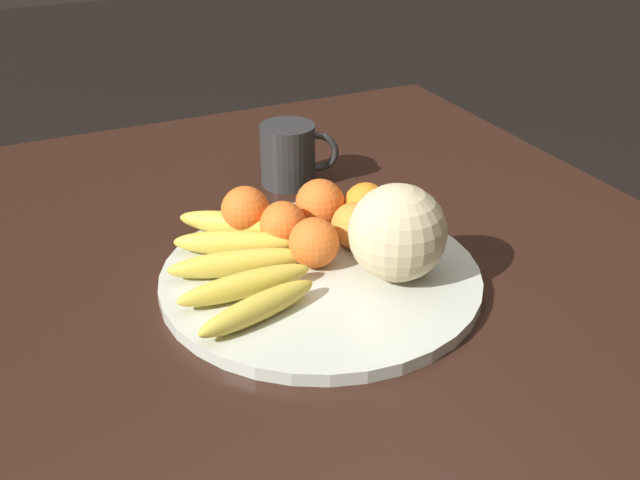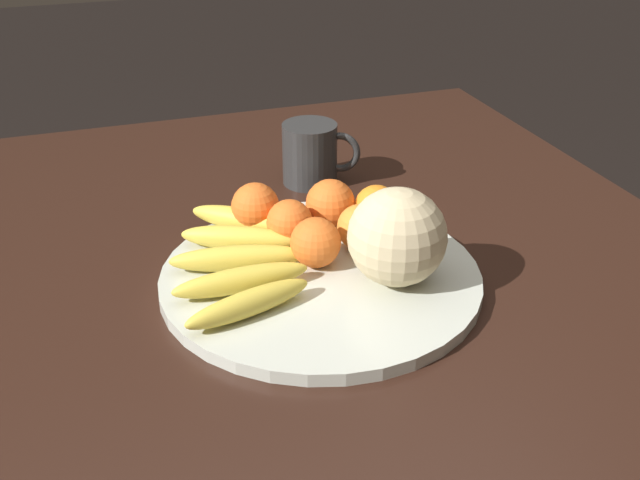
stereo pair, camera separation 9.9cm
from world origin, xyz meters
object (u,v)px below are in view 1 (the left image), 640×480
banana_bunch (242,261)px  orange_back_left (311,243)px  orange_front_left (366,205)px  orange_front_right (245,210)px  orange_back_right (283,224)px  orange_top_small (354,225)px  kitchen_table (317,330)px  orange_mid_center (320,204)px  melon (398,233)px  fruit_bowl (320,277)px  ceramic_mug (290,155)px

banana_bunch → orange_back_left: bearing=178.1°
orange_front_left → orange_front_right: size_ratio=0.93×
orange_back_right → orange_front_right: bearing=30.5°
orange_front_left → orange_top_small: size_ratio=1.02×
orange_back_right → kitchen_table: bearing=-168.7°
banana_bunch → orange_top_small: orange_top_small is taller
orange_front_left → orange_mid_center: 0.07m
orange_back_left → orange_front_left: bearing=-59.0°
orange_back_right → orange_top_small: 0.10m
melon → orange_front_right: 0.25m
orange_mid_center → orange_top_small: size_ratio=1.12×
melon → banana_bunch: (0.09, 0.18, -0.05)m
melon → orange_mid_center: (0.17, 0.03, -0.03)m
orange_mid_center → orange_top_small: bearing=-166.8°
fruit_bowl → orange_back_right: size_ratio=6.54×
fruit_bowl → orange_front_left: orange_front_left is taller
melon → ceramic_mug: 0.37m
orange_front_right → orange_back_left: size_ratio=1.03×
banana_bunch → orange_mid_center: size_ratio=4.39×
orange_front_right → orange_mid_center: orange_mid_center is taller
orange_back_left → orange_front_right: bearing=19.6°
orange_mid_center → orange_back_right: 0.08m
banana_bunch → orange_back_right: bearing=-137.3°
fruit_bowl → orange_back_left: bearing=10.5°
kitchen_table → orange_top_small: orange_top_small is taller
orange_top_small → fruit_bowl: bearing=121.3°
orange_back_right → fruit_bowl: bearing=-170.6°
fruit_bowl → orange_front_right: (0.15, 0.05, 0.04)m
banana_bunch → orange_mid_center: orange_mid_center is taller
orange_front_left → ceramic_mug: size_ratio=0.52×
fruit_bowl → orange_mid_center: orange_mid_center is taller
ceramic_mug → orange_mid_center: bearing=170.0°
orange_front_right → orange_top_small: orange_front_right is taller
orange_front_right → orange_back_right: 0.07m
orange_front_right → orange_mid_center: 0.11m
orange_top_small → ceramic_mug: bearing=-3.5°
banana_bunch → orange_front_right: (0.11, -0.05, 0.02)m
banana_bunch → orange_front_left: 0.22m
kitchen_table → orange_mid_center: size_ratio=18.96×
orange_mid_center → ceramic_mug: 0.20m
melon → orange_front_left: melon is taller
fruit_bowl → melon: bearing=-119.7°
melon → banana_bunch: bearing=62.9°
orange_back_left → orange_back_right: orange_back_left is taller
melon → orange_back_right: bearing=36.0°
melon → orange_top_small: 0.10m
fruit_bowl → orange_back_right: 0.10m
banana_bunch → orange_top_small: bearing=-167.2°
orange_front_left → orange_back_right: 0.14m
kitchen_table → banana_bunch: 0.16m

